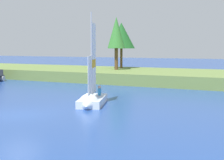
{
  "coord_description": "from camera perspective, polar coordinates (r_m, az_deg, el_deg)",
  "views": [
    {
      "loc": [
        13.77,
        -15.22,
        3.83
      ],
      "look_at": [
        0.98,
        9.77,
        1.2
      ],
      "focal_mm": 56.82,
      "sensor_mm": 36.0,
      "label": 1
    }
  ],
  "objects": [
    {
      "name": "shoreline_tree_left",
      "position": [
        44.86,
        1.52,
        7.15
      ],
      "size": [
        3.42,
        3.42,
        5.7
      ],
      "color": "brown",
      "rests_on": "shore_bank"
    },
    {
      "name": "sailboat",
      "position": [
        23.01,
        -3.41,
        -3.1
      ],
      "size": [
        2.93,
        4.7,
        6.49
      ],
      "rotation": [
        0.0,
        0.0,
        -1.21
      ],
      "color": "silver",
      "rests_on": "ground"
    },
    {
      "name": "shore_bank",
      "position": [
        39.87,
        6.8,
        0.64
      ],
      "size": [
        80.0,
        11.86,
        1.16
      ],
      "primitive_type": "cube",
      "color": "olive",
      "rests_on": "ground"
    },
    {
      "name": "ground_plane",
      "position": [
        20.88,
        -14.84,
        -5.4
      ],
      "size": [
        200.0,
        200.0,
        0.0
      ],
      "primitive_type": "plane",
      "color": "#234793"
    },
    {
      "name": "shoreline_tree_midleft",
      "position": [
        41.49,
        0.7,
        7.55
      ],
      "size": [
        2.02,
        2.02,
        6.15
      ],
      "color": "brown",
      "rests_on": "shore_bank"
    }
  ]
}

